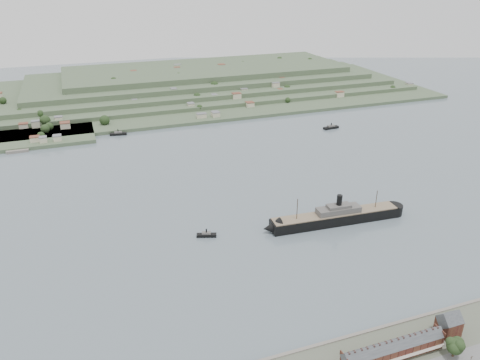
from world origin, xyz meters
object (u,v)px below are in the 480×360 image
object	(u,v)px
gabled_building	(449,324)
fig_tree	(456,346)
terrace_row	(393,349)
tugboat	(207,235)
steamship	(332,217)

from	to	relation	value
gabled_building	fig_tree	bearing A→B (deg)	-121.23
terrace_row	fig_tree	bearing A→B (deg)	-19.84
gabled_building	fig_tree	xyz separation A→B (m)	(-8.73, -14.40, 0.74)
tugboat	fig_tree	distance (m)	174.57
terrace_row	tugboat	xyz separation A→B (m)	(-54.48, 142.89, -5.27)
terrace_row	tugboat	bearing A→B (deg)	110.87
gabled_building	fig_tree	world-z (taller)	gabled_building
gabled_building	fig_tree	distance (m)	16.86
terrace_row	gabled_building	distance (m)	37.74
terrace_row	fig_tree	size ratio (longest dim) A/B	4.90
gabled_building	fig_tree	size ratio (longest dim) A/B	1.24
tugboat	fig_tree	bearing A→B (deg)	-61.49
tugboat	steamship	bearing A→B (deg)	-8.07
gabled_building	tugboat	bearing A→B (deg)	123.52
terrace_row	fig_tree	xyz separation A→B (m)	(28.77, -10.38, 2.08)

